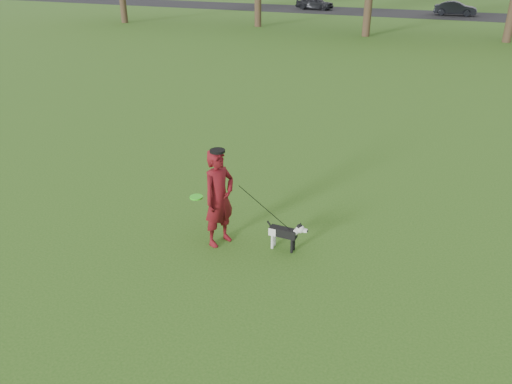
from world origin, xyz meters
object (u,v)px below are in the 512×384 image
at_px(dog, 286,232).
at_px(car_left, 315,3).
at_px(man, 219,198).
at_px(car_mid, 455,8).

relative_size(dog, car_left, 0.22).
distance_m(man, car_left, 41.60).
height_order(man, car_mid, man).
bearing_deg(car_mid, dog, -179.13).
relative_size(man, dog, 2.32).
xyz_separation_m(dog, car_mid, (-0.23, 39.81, 0.22)).
xyz_separation_m(dog, car_left, (-12.41, 39.81, 0.26)).
bearing_deg(car_mid, car_left, 90.55).
bearing_deg(man, dog, -59.10).
distance_m(man, car_mid, 40.06).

